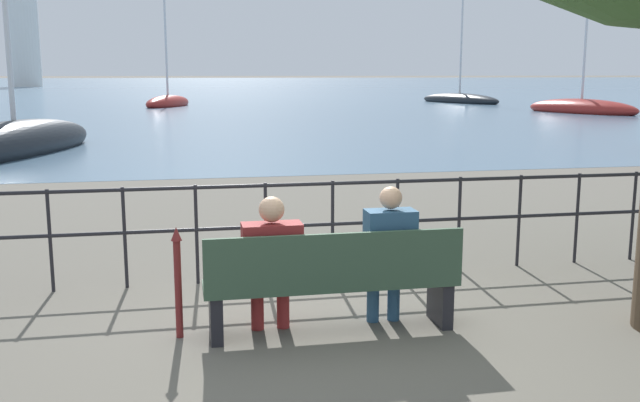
# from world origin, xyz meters

# --- Properties ---
(ground_plane) EXTENTS (1000.00, 1000.00, 0.00)m
(ground_plane) POSITION_xyz_m (0.00, 0.00, 0.00)
(ground_plane) COLOR #605B51
(harbor_water) EXTENTS (600.00, 300.00, 0.01)m
(harbor_water) POSITION_xyz_m (0.00, 159.23, 0.00)
(harbor_water) COLOR slate
(harbor_water) RESTS_ON ground_plane
(park_bench) EXTENTS (2.16, 0.45, 0.90)m
(park_bench) POSITION_xyz_m (0.00, -0.07, 0.45)
(park_bench) COLOR #334C38
(park_bench) RESTS_ON ground_plane
(seated_person_left) EXTENTS (0.49, 0.35, 1.19)m
(seated_person_left) POSITION_xyz_m (-0.51, 0.01, 0.66)
(seated_person_left) COLOR maroon
(seated_person_left) RESTS_ON ground_plane
(seated_person_right) EXTENTS (0.42, 0.35, 1.24)m
(seated_person_right) POSITION_xyz_m (0.51, 0.01, 0.68)
(seated_person_right) COLOR navy
(seated_person_right) RESTS_ON ground_plane
(promenade_railing) EXTENTS (15.21, 0.04, 1.05)m
(promenade_railing) POSITION_xyz_m (0.00, 1.63, 0.69)
(promenade_railing) COLOR black
(promenade_railing) RESTS_ON ground_plane
(closed_umbrella) EXTENTS (0.09, 0.09, 0.94)m
(closed_umbrella) POSITION_xyz_m (-1.28, 0.09, 0.53)
(closed_umbrella) COLOR maroon
(closed_umbrella) RESTS_ON ground_plane
(sailboat_0) EXTENTS (4.43, 7.17, 11.04)m
(sailboat_0) POSITION_xyz_m (20.50, 30.13, 0.29)
(sailboat_0) COLOR maroon
(sailboat_0) RESTS_ON ground_plane
(sailboat_2) EXTENTS (4.09, 8.11, 11.61)m
(sailboat_2) POSITION_xyz_m (-5.58, 14.75, 0.33)
(sailboat_2) COLOR black
(sailboat_2) RESTS_ON ground_plane
(sailboat_4) EXTENTS (3.75, 5.88, 8.11)m
(sailboat_4) POSITION_xyz_m (-1.87, 42.28, 0.27)
(sailboat_4) COLOR maroon
(sailboat_4) RESTS_ON ground_plane
(sailboat_5) EXTENTS (4.32, 8.10, 8.81)m
(sailboat_5) POSITION_xyz_m (19.08, 44.10, 0.25)
(sailboat_5) COLOR black
(sailboat_5) RESTS_ON ground_plane
(harbor_lighthouse) EXTENTS (4.79, 4.79, 19.56)m
(harbor_lighthouse) POSITION_xyz_m (-24.59, 114.86, 9.10)
(harbor_lighthouse) COLOR white
(harbor_lighthouse) RESTS_ON ground_plane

